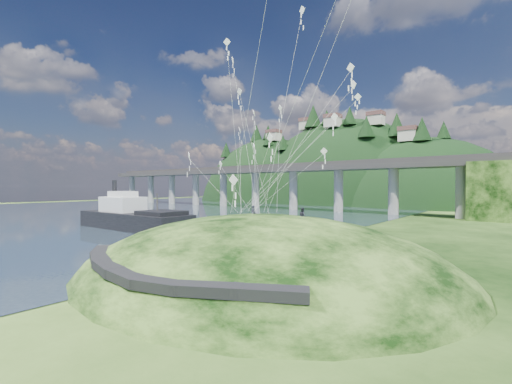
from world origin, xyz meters
The scene contains 10 objects.
ground centered at (0.00, 0.00, 0.00)m, with size 320.00×320.00×0.00m, color black.
water centered at (-72.00, 30.00, 0.01)m, with size 240.00×240.00×0.00m, color #2E4155.
grass_hill centered at (8.00, 2.00, -1.50)m, with size 36.00×32.00×13.00m.
footpath centered at (7.46, -9.74, 2.08)m, with size 22.29×5.84×0.83m.
bridge centered at (-26.46, 70.07, 9.70)m, with size 160.00×11.00×15.00m.
far_ridge centered at (-43.58, 122.17, -7.44)m, with size 153.00×70.00×94.50m.
work_barge centered at (-28.12, 10.91, 2.19)m, with size 25.10×7.28×8.74m.
wooden_dock centered at (-5.55, 5.20, 0.38)m, with size 12.12×4.77×0.86m.
kite_flyers centered at (8.90, 4.48, 5.67)m, with size 5.79×1.85×1.69m.
kite_swarm centered at (7.83, 5.04, 17.14)m, with size 20.33×17.24×20.52m.
Camera 1 is at (26.91, -22.59, 7.64)m, focal length 24.00 mm.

